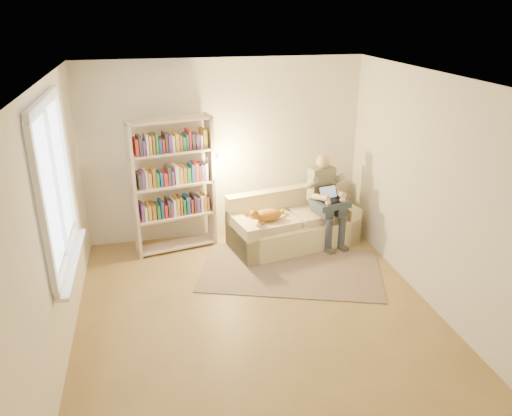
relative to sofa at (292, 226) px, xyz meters
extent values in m
plane|color=olive|center=(-0.88, -1.70, -0.28)|extent=(4.50, 4.50, 0.00)
cube|color=white|center=(-0.88, -1.70, 2.32)|extent=(4.00, 4.50, 0.02)
cube|color=silver|center=(-2.88, -1.70, 1.02)|extent=(0.02, 4.50, 2.60)
cube|color=silver|center=(1.12, -1.70, 1.02)|extent=(0.02, 4.50, 2.60)
cube|color=silver|center=(-0.88, 0.55, 1.02)|extent=(4.00, 0.02, 2.60)
cube|color=silver|center=(-0.88, -3.95, 1.02)|extent=(4.00, 0.02, 2.60)
plane|color=white|center=(-2.85, -1.50, 1.37)|extent=(0.00, 1.50, 1.50)
cube|color=white|center=(-2.84, -1.50, 2.16)|extent=(0.05, 1.50, 0.08)
cube|color=white|center=(-2.84, -1.50, 0.58)|extent=(0.05, 1.50, 0.08)
cube|color=white|center=(-2.84, -1.50, 1.37)|extent=(0.04, 0.05, 1.50)
cube|color=white|center=(-2.80, -1.50, 0.53)|extent=(0.12, 1.52, 0.04)
cube|color=beige|center=(0.01, -0.04, -0.09)|extent=(1.92, 1.16, 0.38)
cube|color=beige|center=(-0.06, 0.27, 0.29)|extent=(1.79, 0.55, 0.39)
cube|color=beige|center=(-0.78, -0.21, -0.01)|extent=(0.34, 0.83, 0.54)
cube|color=beige|center=(0.80, 0.13, -0.01)|extent=(0.34, 0.83, 0.54)
cube|color=beige|center=(-0.38, -0.17, 0.15)|extent=(0.86, 0.69, 0.11)
cube|color=beige|center=(0.41, 0.00, 0.15)|extent=(0.86, 0.69, 0.11)
cube|color=gray|center=(0.44, 0.08, 0.58)|extent=(0.39, 0.27, 0.49)
sphere|color=tan|center=(0.45, 0.06, 0.93)|extent=(0.20, 0.20, 0.20)
cube|color=#333A47|center=(0.39, -0.17, 0.29)|extent=(0.22, 0.43, 0.15)
cube|color=#333A47|center=(0.60, -0.13, 0.29)|extent=(0.22, 0.43, 0.15)
cylinder|color=#333A47|center=(0.43, -0.37, -0.03)|extent=(0.10, 0.10, 0.50)
cylinder|color=#333A47|center=(0.64, -0.32, -0.03)|extent=(0.10, 0.10, 0.50)
ellipsoid|color=orange|center=(-0.37, -0.19, 0.29)|extent=(0.42, 0.28, 0.17)
sphere|color=orange|center=(-0.58, -0.27, 0.35)|extent=(0.14, 0.14, 0.14)
cylinder|color=orange|center=(-0.18, -0.11, 0.26)|extent=(0.19, 0.08, 0.05)
cube|color=#283747|center=(0.45, -0.17, 0.38)|extent=(0.55, 0.48, 0.08)
cube|color=black|center=(0.46, -0.21, 0.43)|extent=(0.32, 0.25, 0.02)
cube|color=black|center=(0.44, -0.11, 0.52)|extent=(0.30, 0.14, 0.18)
plane|color=#8CA5CC|center=(0.44, -0.11, 0.52)|extent=(0.28, 0.15, 0.24)
cube|color=beige|center=(-2.19, 0.09, 0.67)|extent=(0.10, 0.29, 1.89)
cube|color=beige|center=(-1.13, 0.31, 0.67)|extent=(0.10, 0.29, 1.89)
cube|color=beige|center=(-1.66, 0.20, -0.23)|extent=(1.16, 0.51, 0.03)
cube|color=beige|center=(-1.66, 0.20, 0.23)|extent=(1.16, 0.51, 0.03)
cube|color=beige|center=(-1.66, 0.20, 0.69)|extent=(1.16, 0.51, 0.03)
cube|color=beige|center=(-1.66, 0.20, 1.16)|extent=(1.16, 0.51, 0.03)
cube|color=beige|center=(-1.66, 0.20, 1.58)|extent=(1.16, 0.51, 0.03)
cube|color=gold|center=(-1.66, 0.20, 0.36)|extent=(0.99, 0.42, 0.23)
cube|color=#995933|center=(-1.66, 0.20, 0.82)|extent=(0.99, 0.42, 0.23)
cube|color=#267233|center=(-1.66, 0.20, 1.28)|extent=(0.99, 0.42, 0.23)
cylinder|color=white|center=(-1.21, 0.29, 0.73)|extent=(0.10, 0.10, 0.04)
cone|color=white|center=(-1.02, 0.21, 1.02)|extent=(0.15, 0.17, 0.16)
cube|color=#816B5E|center=(-0.24, -0.78, -0.27)|extent=(2.64, 2.05, 0.01)
camera|label=1|loc=(-1.92, -6.33, 2.97)|focal=35.00mm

